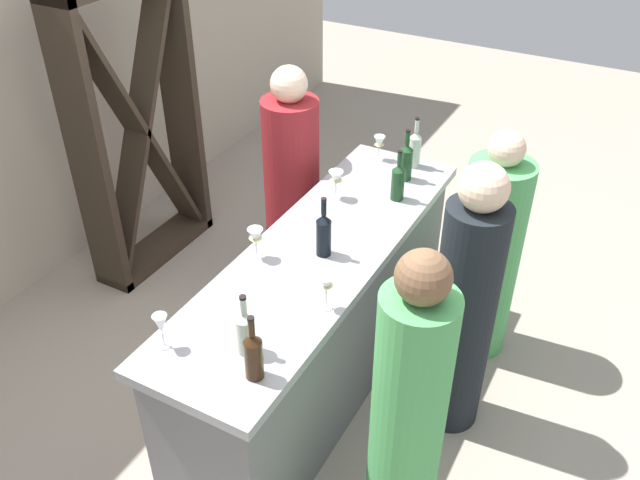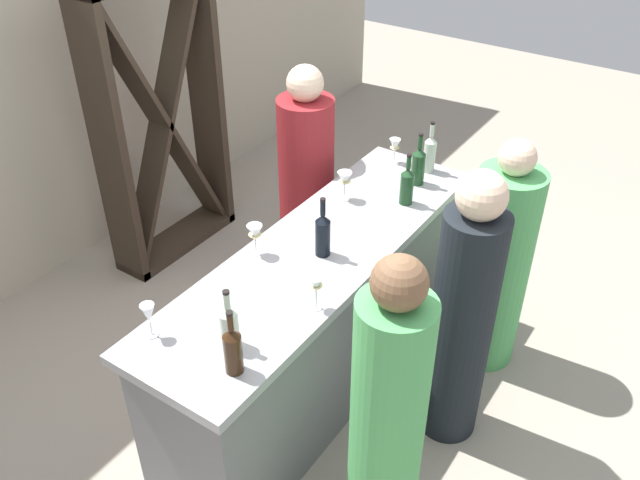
{
  "view_description": "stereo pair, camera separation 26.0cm",
  "coord_description": "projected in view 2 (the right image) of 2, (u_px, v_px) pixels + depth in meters",
  "views": [
    {
      "loc": [
        -2.35,
        -1.28,
        2.86
      ],
      "look_at": [
        0.0,
        0.0,
        1.0
      ],
      "focal_mm": 37.89,
      "sensor_mm": 36.0,
      "label": 1
    },
    {
      "loc": [
        -2.21,
        -1.5,
        2.86
      ],
      "look_at": [
        0.0,
        0.0,
        1.0
      ],
      "focal_mm": 37.89,
      "sensor_mm": 36.0,
      "label": 2
    }
  ],
  "objects": [
    {
      "name": "wine_rack",
      "position": [
        161.0,
        123.0,
        4.43
      ],
      "size": [
        0.95,
        0.28,
        1.92
      ],
      "color": "#33281E",
      "rests_on": "ground"
    },
    {
      "name": "wine_bottle_rightmost_olive_green",
      "position": [
        418.0,
        165.0,
        3.74
      ],
      "size": [
        0.08,
        0.08,
        0.31
      ],
      "color": "#193D1E",
      "rests_on": "bar_counter"
    },
    {
      "name": "wine_glass_near_left",
      "position": [
        316.0,
        286.0,
        2.86
      ],
      "size": [
        0.07,
        0.07,
        0.17
      ],
      "color": "white",
      "rests_on": "bar_counter"
    },
    {
      "name": "bar_counter",
      "position": [
        320.0,
        321.0,
        3.56
      ],
      "size": [
        2.2,
        0.63,
        0.95
      ],
      "color": "slate",
      "rests_on": "ground"
    },
    {
      "name": "wine_bottle_leftmost_amber_brown",
      "position": [
        233.0,
        349.0,
        2.55
      ],
      "size": [
        0.07,
        0.07,
        0.3
      ],
      "color": "#331E0F",
      "rests_on": "bar_counter"
    },
    {
      "name": "wine_bottle_far_right_clear_pale",
      "position": [
        430.0,
        153.0,
        3.86
      ],
      "size": [
        0.07,
        0.07,
        0.31
      ],
      "color": "#B7C6B2",
      "rests_on": "bar_counter"
    },
    {
      "name": "wine_glass_near_right",
      "position": [
        345.0,
        180.0,
        3.61
      ],
      "size": [
        0.08,
        0.08,
        0.16
      ],
      "color": "white",
      "rests_on": "bar_counter"
    },
    {
      "name": "ground_plane",
      "position": [
        320.0,
        385.0,
        3.83
      ],
      "size": [
        12.0,
        12.0,
        0.0
      ],
      "primitive_type": "plane",
      "color": "#9E9384"
    },
    {
      "name": "wine_bottle_second_right_olive_green",
      "position": [
        407.0,
        185.0,
        3.57
      ],
      "size": [
        0.07,
        0.07,
        0.29
      ],
      "color": "#193D1E",
      "rests_on": "bar_counter"
    },
    {
      "name": "person_left_guest",
      "position": [
        387.0,
        424.0,
        2.68
      ],
      "size": [
        0.36,
        0.36,
        1.55
      ],
      "rotation": [
        0.0,
        0.0,
        1.77
      ],
      "color": "#4CA559",
      "rests_on": "ground"
    },
    {
      "name": "person_center_guest",
      "position": [
        462.0,
        320.0,
        3.2
      ],
      "size": [
        0.36,
        0.36,
        1.52
      ],
      "rotation": [
        0.0,
        0.0,
        1.81
      ],
      "color": "black",
      "rests_on": "ground"
    },
    {
      "name": "wine_glass_far_center",
      "position": [
        255.0,
        234.0,
        3.19
      ],
      "size": [
        0.08,
        0.08,
        0.16
      ],
      "color": "white",
      "rests_on": "bar_counter"
    },
    {
      "name": "wine_bottle_second_left_clear_pale",
      "position": [
        229.0,
        325.0,
        2.67
      ],
      "size": [
        0.08,
        0.08,
        0.28
      ],
      "color": "#B7C6B2",
      "rests_on": "bar_counter"
    },
    {
      "name": "person_right_guest",
      "position": [
        497.0,
        266.0,
        3.69
      ],
      "size": [
        0.44,
        0.44,
        1.4
      ],
      "rotation": [
        0.0,
        0.0,
        1.24
      ],
      "color": "#4CA559",
      "rests_on": "ground"
    },
    {
      "name": "person_server_behind",
      "position": [
        307.0,
        193.0,
        4.19
      ],
      "size": [
        0.37,
        0.37,
        1.53
      ],
      "rotation": [
        0.0,
        0.0,
        -1.48
      ],
      "color": "maroon",
      "rests_on": "ground"
    },
    {
      "name": "wine_bottle_center_near_black",
      "position": [
        323.0,
        234.0,
        3.18
      ],
      "size": [
        0.07,
        0.07,
        0.31
      ],
      "color": "black",
      "rests_on": "bar_counter"
    },
    {
      "name": "wine_glass_near_center",
      "position": [
        395.0,
        146.0,
        3.95
      ],
      "size": [
        0.07,
        0.07,
        0.15
      ],
      "color": "white",
      "rests_on": "bar_counter"
    },
    {
      "name": "wine_glass_far_left",
      "position": [
        148.0,
        315.0,
        2.72
      ],
      "size": [
        0.06,
        0.06,
        0.16
      ],
      "color": "white",
      "rests_on": "bar_counter"
    },
    {
      "name": "back_wall",
      "position": [
        17.0,
        68.0,
        4.05
      ],
      "size": [
        8.0,
        0.1,
        2.8
      ],
      "primitive_type": "cube",
      "color": "#B2A893",
      "rests_on": "ground"
    }
  ]
}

